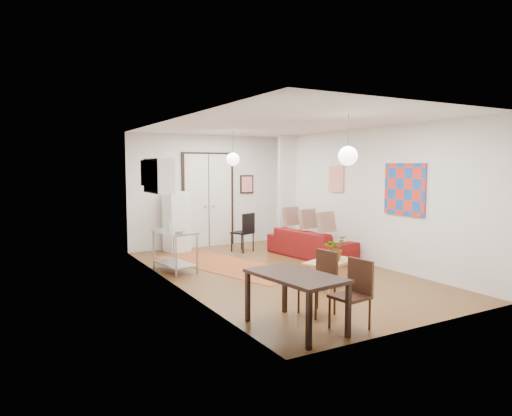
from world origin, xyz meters
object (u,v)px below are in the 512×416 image
fridge (177,222)px  dining_chair_near (313,277)px  coffee_table (330,264)px  kitchen_counter (175,246)px  black_side_chair (241,228)px  dining_chair_far (345,288)px  sofa (311,243)px  dining_table (296,280)px

fridge → dining_chair_near: bearing=-96.9°
coffee_table → dining_chair_near: (-1.15, -1.06, 0.13)m
coffee_table → dining_chair_near: 1.57m
kitchen_counter → black_side_chair: bearing=23.4°
dining_chair_far → dining_chair_near: bearing=173.0°
dining_chair_near → dining_chair_far: size_ratio=1.00×
dining_chair_near → sofa: bearing=137.3°
sofa → dining_chair_far: (-2.36, -3.98, 0.20)m
dining_chair_far → kitchen_counter: bearing=-175.0°
kitchen_counter → dining_chair_near: 3.53m
black_side_chair → dining_table: bearing=48.7°
kitchen_counter → dining_chair_far: (0.87, -4.12, 0.00)m
sofa → coffee_table: sofa is taller
kitchen_counter → black_side_chair: size_ratio=1.18×
fridge → dining_table: size_ratio=1.07×
dining_chair_near → coffee_table: bearing=125.5°
sofa → dining_chair_near: size_ratio=2.45×
sofa → black_side_chair: 1.83m
fridge → dining_table: fridge is taller
coffee_table → dining_table: bearing=-139.6°
sofa → coffee_table: bearing=143.5°
dining_chair_far → black_side_chair: (1.29, 5.44, 0.05)m
kitchen_counter → dining_chair_near: (0.87, -3.42, 0.00)m
kitchen_counter → dining_table: size_ratio=0.82×
kitchen_counter → dining_chair_far: bearing=-86.0°
kitchen_counter → fridge: fridge is taller
sofa → fridge: 3.33m
dining_chair_near → fridge: bearing=174.1°
sofa → coffee_table: size_ratio=1.94×
sofa → dining_chair_far: 4.63m
sofa → coffee_table: (-1.21, -2.22, 0.06)m
dining_chair_far → black_side_chair: size_ratio=0.93×
dining_chair_near → dining_table: bearing=-60.9°
black_side_chair → dining_chair_far: bearing=55.4°
coffee_table → fridge: fridge is taller
kitchen_counter → fridge: bearing=61.5°
dining_chair_near → dining_chair_far: same height
coffee_table → dining_chair_far: dining_chair_far is taller
dining_chair_near → dining_chair_far: (0.00, -0.70, 0.00)m
coffee_table → sofa: bearing=61.5°
fridge → dining_table: bearing=-102.8°
dining_table → dining_chair_far: (0.60, -0.26, -0.13)m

